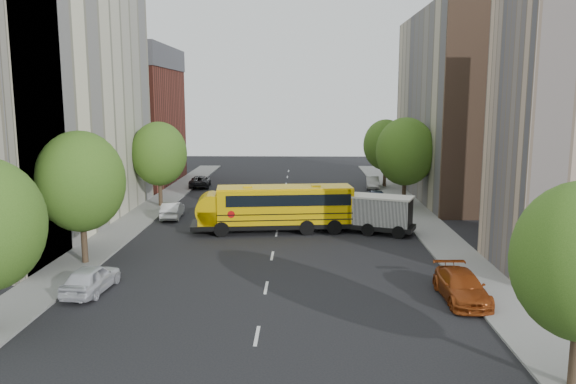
{
  "coord_description": "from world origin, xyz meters",
  "views": [
    {
      "loc": [
        1.84,
        -35.84,
        9.66
      ],
      "look_at": [
        0.89,
        2.0,
        3.39
      ],
      "focal_mm": 35.0,
      "sensor_mm": 36.0,
      "label": 1
    }
  ],
  "objects_px": {
    "safari_truck": "(370,213)",
    "parked_car_1": "(172,210)",
    "street_tree_1": "(81,182)",
    "school_bus": "(274,206)",
    "parked_car_5": "(373,182)",
    "parked_car_3": "(461,286)",
    "street_tree_2": "(159,154)",
    "parked_car_0": "(91,279)",
    "street_tree_4": "(405,152)",
    "parked_car_4": "(377,198)",
    "parked_car_2": "(200,181)",
    "street_tree_5": "(385,145)"
  },
  "relations": [
    {
      "from": "school_bus",
      "to": "street_tree_4",
      "type": "bearing_deg",
      "value": 33.71
    },
    {
      "from": "street_tree_4",
      "to": "street_tree_2",
      "type": "bearing_deg",
      "value": 180.0
    },
    {
      "from": "parked_car_2",
      "to": "safari_truck",
      "type": "bearing_deg",
      "value": 121.96
    },
    {
      "from": "parked_car_4",
      "to": "parked_car_0",
      "type": "bearing_deg",
      "value": -125.98
    },
    {
      "from": "street_tree_1",
      "to": "street_tree_4",
      "type": "relative_size",
      "value": 0.98
    },
    {
      "from": "safari_truck",
      "to": "parked_car_1",
      "type": "height_order",
      "value": "safari_truck"
    },
    {
      "from": "street_tree_2",
      "to": "parked_car_2",
      "type": "height_order",
      "value": "street_tree_2"
    },
    {
      "from": "street_tree_5",
      "to": "parked_car_3",
      "type": "relative_size",
      "value": 1.56
    },
    {
      "from": "street_tree_1",
      "to": "street_tree_2",
      "type": "relative_size",
      "value": 1.03
    },
    {
      "from": "street_tree_5",
      "to": "school_bus",
      "type": "distance_m",
      "value": 24.41
    },
    {
      "from": "street_tree_1",
      "to": "parked_car_4",
      "type": "bearing_deg",
      "value": 44.35
    },
    {
      "from": "parked_car_1",
      "to": "parked_car_5",
      "type": "height_order",
      "value": "parked_car_1"
    },
    {
      "from": "school_bus",
      "to": "safari_truck",
      "type": "height_order",
      "value": "school_bus"
    },
    {
      "from": "street_tree_4",
      "to": "school_bus",
      "type": "relative_size",
      "value": 0.65
    },
    {
      "from": "school_bus",
      "to": "parked_car_3",
      "type": "relative_size",
      "value": 2.6
    },
    {
      "from": "street_tree_2",
      "to": "school_bus",
      "type": "height_order",
      "value": "street_tree_2"
    },
    {
      "from": "safari_truck",
      "to": "parked_car_0",
      "type": "bearing_deg",
      "value": -118.74
    },
    {
      "from": "street_tree_4",
      "to": "parked_car_2",
      "type": "distance_m",
      "value": 23.92
    },
    {
      "from": "parked_car_0",
      "to": "safari_truck",
      "type": "bearing_deg",
      "value": -135.11
    },
    {
      "from": "street_tree_5",
      "to": "parked_car_2",
      "type": "relative_size",
      "value": 1.61
    },
    {
      "from": "street_tree_4",
      "to": "parked_car_3",
      "type": "bearing_deg",
      "value": -93.4
    },
    {
      "from": "parked_car_0",
      "to": "parked_car_3",
      "type": "distance_m",
      "value": 18.41
    },
    {
      "from": "street_tree_2",
      "to": "parked_car_0",
      "type": "bearing_deg",
      "value": -84.51
    },
    {
      "from": "street_tree_4",
      "to": "parked_car_3",
      "type": "xyz_separation_m",
      "value": [
        -1.4,
        -23.57,
        -4.38
      ]
    },
    {
      "from": "street_tree_2",
      "to": "parked_car_3",
      "type": "height_order",
      "value": "street_tree_2"
    },
    {
      "from": "street_tree_2",
      "to": "parked_car_5",
      "type": "bearing_deg",
      "value": 28.59
    },
    {
      "from": "parked_car_1",
      "to": "parked_car_4",
      "type": "relative_size",
      "value": 1.02
    },
    {
      "from": "street_tree_5",
      "to": "school_bus",
      "type": "xyz_separation_m",
      "value": [
        -11.24,
        -21.49,
        -2.78
      ]
    },
    {
      "from": "street_tree_4",
      "to": "parked_car_2",
      "type": "height_order",
      "value": "street_tree_4"
    },
    {
      "from": "school_bus",
      "to": "parked_car_5",
      "type": "bearing_deg",
      "value": 58.13
    },
    {
      "from": "street_tree_5",
      "to": "parked_car_4",
      "type": "bearing_deg",
      "value": -101.68
    },
    {
      "from": "safari_truck",
      "to": "parked_car_2",
      "type": "relative_size",
      "value": 1.47
    },
    {
      "from": "parked_car_1",
      "to": "safari_truck",
      "type": "bearing_deg",
      "value": 159.42
    },
    {
      "from": "parked_car_0",
      "to": "parked_car_3",
      "type": "height_order",
      "value": "parked_car_0"
    },
    {
      "from": "street_tree_1",
      "to": "safari_truck",
      "type": "height_order",
      "value": "street_tree_1"
    },
    {
      "from": "street_tree_5",
      "to": "parked_car_2",
      "type": "distance_m",
      "value": 20.9
    },
    {
      "from": "safari_truck",
      "to": "parked_car_3",
      "type": "height_order",
      "value": "safari_truck"
    },
    {
      "from": "parked_car_2",
      "to": "parked_car_1",
      "type": "bearing_deg",
      "value": 86.74
    },
    {
      "from": "street_tree_5",
      "to": "parked_car_1",
      "type": "bearing_deg",
      "value": -139.46
    },
    {
      "from": "street_tree_1",
      "to": "safari_truck",
      "type": "bearing_deg",
      "value": 25.17
    },
    {
      "from": "parked_car_3",
      "to": "parked_car_5",
      "type": "xyz_separation_m",
      "value": [
        0.0,
        34.8,
        -0.05
      ]
    },
    {
      "from": "street_tree_1",
      "to": "parked_car_1",
      "type": "bearing_deg",
      "value": 80.44
    },
    {
      "from": "parked_car_2",
      "to": "parked_car_5",
      "type": "relative_size",
      "value": 1.18
    },
    {
      "from": "school_bus",
      "to": "parked_car_4",
      "type": "xyz_separation_m",
      "value": [
        9.04,
        10.84,
        -1.24
      ]
    },
    {
      "from": "street_tree_1",
      "to": "school_bus",
      "type": "xyz_separation_m",
      "value": [
        10.76,
        8.51,
        -3.02
      ]
    },
    {
      "from": "parked_car_2",
      "to": "street_tree_4",
      "type": "bearing_deg",
      "value": 145.0
    },
    {
      "from": "school_bus",
      "to": "parked_car_1",
      "type": "bearing_deg",
      "value": 145.52
    },
    {
      "from": "street_tree_1",
      "to": "parked_car_3",
      "type": "relative_size",
      "value": 1.64
    },
    {
      "from": "street_tree_2",
      "to": "parked_car_0",
      "type": "relative_size",
      "value": 1.82
    },
    {
      "from": "street_tree_2",
      "to": "school_bus",
      "type": "bearing_deg",
      "value": -41.4
    }
  ]
}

